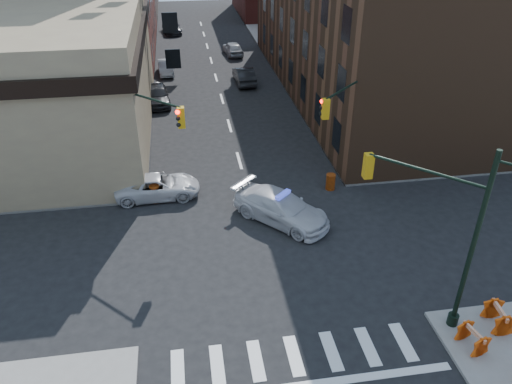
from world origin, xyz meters
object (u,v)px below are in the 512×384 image
object	(u,v)px
parked_car_wnear	(158,95)
parked_car_wfar	(166,67)
pedestrian_a	(68,183)
barricade_nw_a	(89,178)
barricade_se_a	(498,317)
pickup	(158,186)
barrel_bank	(155,194)
police_car	(281,208)
parked_car_enear	(244,75)
pedestrian_b	(91,180)
barrel_road	(331,182)

from	to	relation	value
parked_car_wnear	parked_car_wfar	xyz separation A→B (m)	(0.68, 8.35, -0.15)
pedestrian_a	barricade_nw_a	bearing A→B (deg)	62.27
barricade_se_a	parked_car_wnear	bearing A→B (deg)	31.80
pickup	barrel_bank	distance (m)	0.61
barricade_nw_a	police_car	bearing A→B (deg)	-29.30
parked_car_enear	barricade_nw_a	xyz separation A→B (m)	(-12.00, -17.86, -0.18)
barricade_se_a	barricade_nw_a	distance (m)	23.25
barricade_se_a	pedestrian_b	bearing A→B (deg)	57.86
police_car	pedestrian_b	xyz separation A→B (m)	(-10.52, 4.39, 0.17)
pedestrian_b	barrel_road	world-z (taller)	pedestrian_b
police_car	parked_car_wfar	size ratio (longest dim) A/B	1.41
parked_car_wfar	barrel_road	bearing A→B (deg)	-71.77
barrel_road	barricade_se_a	world-z (taller)	barricade_se_a
parked_car_wnear	pedestrian_a	bearing A→B (deg)	-112.93
pickup	pedestrian_b	xyz separation A→B (m)	(-3.83, 0.76, 0.30)
barrel_road	parked_car_enear	bearing A→B (deg)	96.97
pedestrian_a	pedestrian_b	xyz separation A→B (m)	(1.21, 0.37, -0.17)
pickup	barrel_road	bearing A→B (deg)	-95.42
police_car	barrel_bank	world-z (taller)	police_car
pickup	barricade_nw_a	size ratio (longest dim) A/B	4.25
barrel_bank	barricade_se_a	bearing A→B (deg)	-41.32
pickup	barrel_bank	bearing A→B (deg)	162.30
police_car	barrel_road	bearing A→B (deg)	-5.10
parked_car_wfar	pickup	bearing A→B (deg)	-94.79
pedestrian_b	barrel_bank	size ratio (longest dim) A/B	1.60
parked_car_enear	barrel_road	size ratio (longest dim) A/B	4.67
police_car	pickup	distance (m)	7.61
police_car	parked_car_wnear	xyz separation A→B (m)	(-6.86, 19.11, -0.01)
pickup	parked_car_wfar	world-z (taller)	pickup
parked_car_wnear	parked_car_enear	bearing A→B (deg)	22.83
pedestrian_a	pedestrian_b	bearing A→B (deg)	20.32
pickup	barrel_road	size ratio (longest dim) A/B	4.96
police_car	pedestrian_a	bearing A→B (deg)	117.68
barrel_road	barricade_se_a	bearing A→B (deg)	-73.88
parked_car_wfar	pedestrian_a	size ratio (longest dim) A/B	1.98
parked_car_wnear	pedestrian_a	xyz separation A→B (m)	(-4.87, -15.08, 0.35)
parked_car_wfar	barrel_road	distance (m)	26.47
parked_car_wnear	barrel_road	world-z (taller)	parked_car_wnear
pedestrian_a	barricade_se_a	size ratio (longest dim) A/B	1.53
pickup	barrel_road	xyz separation A→B (m)	(10.33, -0.76, -0.19)
pedestrian_b	barrel_bank	world-z (taller)	pedestrian_b
police_car	parked_car_wnear	size ratio (longest dim) A/B	1.19
parked_car_enear	pedestrian_a	size ratio (longest dim) A/B	2.31
pedestrian_b	barricade_se_a	world-z (taller)	pedestrian_b
pickup	parked_car_enear	world-z (taller)	parked_car_enear
pedestrian_b	police_car	bearing A→B (deg)	-32.81
parked_car_wnear	parked_car_wfar	bearing A→B (deg)	80.29
police_car	pickup	world-z (taller)	police_car
police_car	pickup	xyz separation A→B (m)	(-6.69, 3.63, -0.13)
barrel_bank	barricade_nw_a	world-z (taller)	barrel_bank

